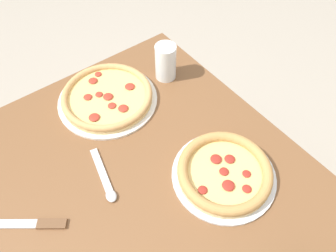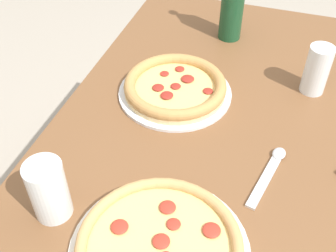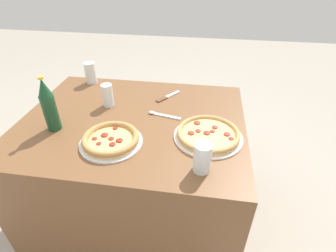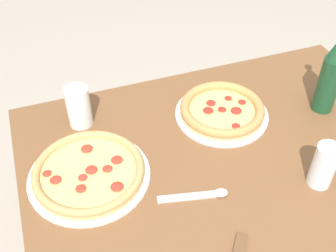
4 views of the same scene
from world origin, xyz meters
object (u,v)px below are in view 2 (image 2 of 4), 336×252
(glass_cola, at_px, (49,191))
(glass_mango_juice, at_px, (316,72))
(pizza_pepperoni, at_px, (159,247))
(pizza_veggie, at_px, (175,87))
(spoon, at_px, (271,169))

(glass_cola, height_order, glass_mango_juice, same)
(pizza_pepperoni, relative_size, glass_mango_juice, 2.53)
(pizza_veggie, xyz_separation_m, glass_mango_juice, (-0.12, 0.33, 0.04))
(glass_mango_juice, distance_m, spoon, 0.31)
(pizza_pepperoni, distance_m, glass_cola, 0.22)
(pizza_veggie, bearing_deg, glass_cola, -15.06)
(glass_cola, relative_size, spoon, 0.70)
(pizza_pepperoni, xyz_separation_m, spoon, (-0.25, 0.16, -0.01))
(pizza_pepperoni, height_order, glass_cola, glass_cola)
(spoon, bearing_deg, pizza_pepperoni, -32.01)
(pizza_veggie, xyz_separation_m, glass_cola, (0.41, -0.11, 0.04))
(pizza_veggie, distance_m, spoon, 0.32)
(glass_cola, xyz_separation_m, glass_mango_juice, (-0.53, 0.44, -0.00))
(pizza_veggie, height_order, glass_mango_juice, glass_mango_juice)
(spoon, bearing_deg, pizza_veggie, -124.09)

